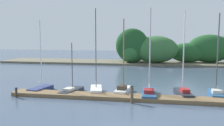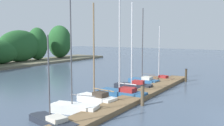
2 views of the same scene
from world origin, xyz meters
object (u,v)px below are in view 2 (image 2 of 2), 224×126
Objects in this scene: sailboat_6 at (143,79)px; mooring_piling_2 at (186,75)px; sailboat_3 at (96,97)px; sailboat_5 at (133,85)px; sailboat_1 at (52,120)px; sailboat_2 at (73,107)px; sailboat_7 at (160,77)px; mooring_piling_1 at (143,95)px; sailboat_4 at (121,92)px.

mooring_piling_2 is at bearing -130.89° from sailboat_6.
mooring_piling_2 is (12.45, -3.27, 0.27)m from sailboat_3.
sailboat_5 reaches higher than sailboat_3.
sailboat_2 is (2.44, 0.54, 0.13)m from sailboat_1.
sailboat_7 is 10.77m from mooring_piling_1.
sailboat_7 is 4.01× the size of mooring_piling_1.
sailboat_6 is 5.48× the size of mooring_piling_2.
sailboat_4 reaches higher than sailboat_7.
sailboat_1 is 16.80m from sailboat_7.
sailboat_3 reaches higher than sailboat_7.
sailboat_7 reaches higher than mooring_piling_1.
mooring_piling_1 is (-10.39, -2.82, 0.42)m from sailboat_7.
sailboat_7 is at bearing -104.87° from sailboat_5.
sailboat_1 is 0.84× the size of sailboat_7.
sailboat_5 is 5.78m from sailboat_7.
sailboat_7 is at bearing 15.17° from mooring_piling_1.
sailboat_1 reaches higher than mooring_piling_1.
mooring_piling_2 is (17.66, -2.55, 0.45)m from sailboat_1.
sailboat_4 is 1.03× the size of sailboat_5.
sailboat_2 is 1.14× the size of sailboat_3.
sailboat_4 reaches higher than sailboat_6.
sailboat_3 is at bearing 77.81° from sailboat_5.
sailboat_4 is 3.25m from sailboat_5.
sailboat_3 is at bearing 73.86° from sailboat_4.
sailboat_2 is at bearing -66.28° from sailboat_1.
sailboat_3 is 5.17× the size of mooring_piling_2.
sailboat_1 is 0.69× the size of sailboat_3.
sailboat_2 reaches higher than sailboat_7.
sailboat_5 is (5.83, -0.13, -0.01)m from sailboat_3.
sailboat_4 reaches higher than mooring_piling_2.
sailboat_5 is at bearing -75.58° from sailboat_1.
mooring_piling_2 is at bearing -105.44° from sailboat_4.
sailboat_5 is 3.14m from sailboat_6.
sailboat_4 is at bearing 99.76° from sailboat_7.
sailboat_5 is 5.65× the size of mooring_piling_2.
sailboat_1 is 0.63× the size of sailboat_5.
sailboat_6 reaches higher than mooring_piling_2.
mooring_piling_1 is (-1.42, -2.63, 0.33)m from sailboat_4.
sailboat_1 is 7.84m from sailboat_4.
sailboat_7 is (5.77, -0.40, -0.10)m from sailboat_5.
mooring_piling_1 is at bearing 113.72° from sailboat_7.
sailboat_7 is 2.90m from mooring_piling_2.
sailboat_2 is 15.53m from mooring_piling_2.
sailboat_2 reaches higher than sailboat_1.
sailboat_6 is at bearing 134.71° from mooring_piling_2.
sailboat_4 is (2.63, -0.72, -0.02)m from sailboat_3.
sailboat_4 is 3.01m from mooring_piling_1.
sailboat_7 is at bearing -77.99° from sailboat_1.
sailboat_4 is 5.51× the size of mooring_piling_1.
sailboat_1 is 0.65× the size of sailboat_6.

